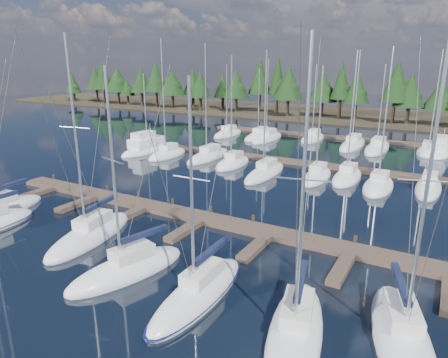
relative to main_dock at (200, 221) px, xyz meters
The scene contains 13 objects.
ground 12.65m from the main_dock, 90.00° to the left, with size 260.00×260.00×0.00m, color black.
far_shore 72.64m from the main_dock, 90.00° to the left, with size 220.00×30.00×0.60m, color #332A1C.
main_dock is the anchor object (origin of this frame).
back_docks 32.23m from the main_dock, 90.00° to the left, with size 50.00×21.80×0.40m.
front_sailboat_2 8.55m from the main_dock, 130.67° to the right, with size 4.21×9.45×15.30m.
front_sailboat_3 9.04m from the main_dock, 87.22° to the right, with size 4.79×8.51×13.37m.
front_sailboat_4 10.71m from the main_dock, 57.67° to the right, with size 2.65×9.22×12.92m.
front_sailboat_5 15.09m from the main_dock, 39.68° to the right, with size 4.53×9.46×14.67m.
front_sailboat_6 17.71m from the main_dock, 24.82° to the right, with size 4.98×9.39×14.72m.
back_sailboat_rows 27.91m from the main_dock, 88.65° to the left, with size 45.92×32.86×16.33m.
motor_yacht_left 28.33m from the main_dock, 138.89° to the left, with size 3.60×9.86×4.88m.
motor_yacht_right 41.19m from the main_dock, 66.95° to the left, with size 3.91×9.14×4.43m.
tree_line 63.27m from the main_dock, 91.69° to the left, with size 186.01×11.34×13.61m.
Camera 1 is at (16.62, -8.06, 12.78)m, focal length 32.00 mm.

